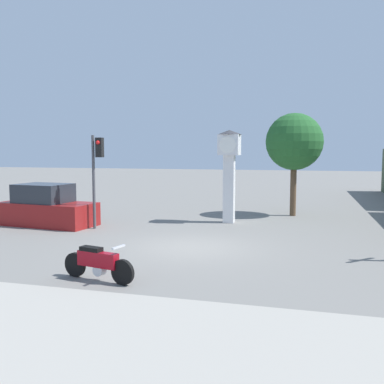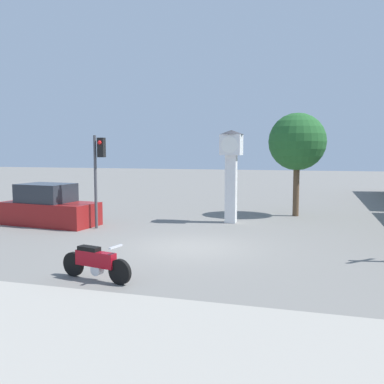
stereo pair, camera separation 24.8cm
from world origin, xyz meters
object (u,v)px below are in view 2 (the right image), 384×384
object	(u,v)px
street_tree	(297,142)
parked_car	(49,208)
clock_tower	(231,161)
motorcycle	(96,262)
traffic_light	(98,164)

from	to	relation	value
street_tree	parked_car	distance (m)	12.06
parked_car	clock_tower	bearing A→B (deg)	26.49
parked_car	street_tree	bearing A→B (deg)	35.15
street_tree	motorcycle	bearing A→B (deg)	-109.31
clock_tower	street_tree	xyz separation A→B (m)	(2.72, 2.87, 0.89)
traffic_light	street_tree	xyz separation A→B (m)	(7.70, 5.84, 0.99)
motorcycle	clock_tower	distance (m)	9.87
motorcycle	traffic_light	size ratio (longest dim) A/B	0.54
motorcycle	street_tree	xyz separation A→B (m)	(4.32, 12.33, 3.21)
traffic_light	street_tree	size ratio (longest dim) A/B	0.76
traffic_light	street_tree	bearing A→B (deg)	37.15
clock_tower	traffic_light	xyz separation A→B (m)	(-4.98, -2.97, -0.09)
street_tree	parked_car	bearing A→B (deg)	-151.35
parked_car	motorcycle	bearing A→B (deg)	-42.00
clock_tower	street_tree	bearing A→B (deg)	46.46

